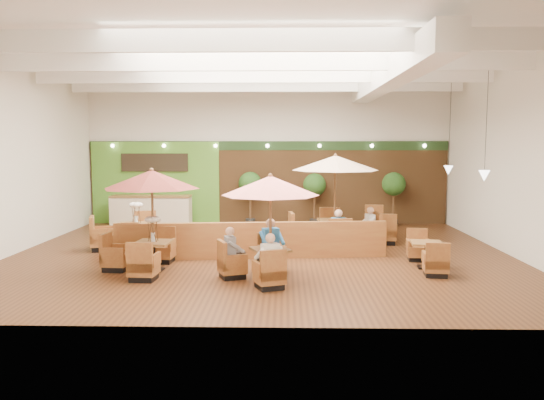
{
  "coord_description": "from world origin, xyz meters",
  "views": [
    {
      "loc": [
        0.66,
        -14.73,
        3.1
      ],
      "look_at": [
        0.3,
        0.5,
        1.5
      ],
      "focal_mm": 35.0,
      "sensor_mm": 36.0,
      "label": 1
    }
  ],
  "objects_px": {
    "booth_divider": "(256,240)",
    "topiary_1": "(314,187)",
    "topiary_0": "(250,186)",
    "diner_3": "(338,227)",
    "diner_0": "(269,255)",
    "table_1": "(268,203)",
    "table_4": "(426,255)",
    "service_counter": "(151,211)",
    "diner_2": "(232,247)",
    "table_3": "(128,235)",
    "table_2": "(335,184)",
    "diner_4": "(369,222)",
    "table_0": "(150,198)",
    "topiary_2": "(394,186)",
    "table_5": "(379,227)",
    "diner_1": "(271,239)"
  },
  "relations": [
    {
      "from": "topiary_2",
      "to": "diner_1",
      "type": "relative_size",
      "value": 2.54
    },
    {
      "from": "diner_1",
      "to": "table_0",
      "type": "bearing_deg",
      "value": -18.43
    },
    {
      "from": "service_counter",
      "to": "diner_3",
      "type": "relative_size",
      "value": 3.72
    },
    {
      "from": "topiary_1",
      "to": "diner_0",
      "type": "xyz_separation_m",
      "value": [
        -1.46,
        -8.85,
        -0.76
      ]
    },
    {
      "from": "topiary_0",
      "to": "diner_2",
      "type": "distance_m",
      "value": 8.0
    },
    {
      "from": "table_4",
      "to": "topiary_1",
      "type": "relative_size",
      "value": 1.14
    },
    {
      "from": "table_2",
      "to": "diner_3",
      "type": "bearing_deg",
      "value": -97.52
    },
    {
      "from": "topiary_1",
      "to": "diner_0",
      "type": "distance_m",
      "value": 9.0
    },
    {
      "from": "booth_divider",
      "to": "table_3",
      "type": "height_order",
      "value": "table_3"
    },
    {
      "from": "table_1",
      "to": "table_2",
      "type": "xyz_separation_m",
      "value": [
        1.91,
        3.96,
        0.14
      ]
    },
    {
      "from": "service_counter",
      "to": "diner_3",
      "type": "height_order",
      "value": "diner_3"
    },
    {
      "from": "diner_4",
      "to": "diner_3",
      "type": "bearing_deg",
      "value": 125.83
    },
    {
      "from": "table_0",
      "to": "diner_4",
      "type": "bearing_deg",
      "value": 33.93
    },
    {
      "from": "table_3",
      "to": "topiary_2",
      "type": "relative_size",
      "value": 1.39
    },
    {
      "from": "service_counter",
      "to": "diner_2",
      "type": "relative_size",
      "value": 4.03
    },
    {
      "from": "table_1",
      "to": "diner_4",
      "type": "relative_size",
      "value": 3.36
    },
    {
      "from": "topiary_2",
      "to": "table_0",
      "type": "bearing_deg",
      "value": -135.4
    },
    {
      "from": "table_3",
      "to": "table_4",
      "type": "height_order",
      "value": "table_3"
    },
    {
      "from": "service_counter",
      "to": "table_4",
      "type": "bearing_deg",
      "value": -37.56
    },
    {
      "from": "diner_0",
      "to": "diner_4",
      "type": "height_order",
      "value": "diner_0"
    },
    {
      "from": "table_1",
      "to": "table_4",
      "type": "xyz_separation_m",
      "value": [
        3.95,
        1.12,
        -1.45
      ]
    },
    {
      "from": "topiary_0",
      "to": "diner_4",
      "type": "relative_size",
      "value": 2.74
    },
    {
      "from": "booth_divider",
      "to": "topiary_1",
      "type": "distance_m",
      "value": 6.19
    },
    {
      "from": "service_counter",
      "to": "topiary_1",
      "type": "distance_m",
      "value": 6.27
    },
    {
      "from": "table_5",
      "to": "diner_1",
      "type": "bearing_deg",
      "value": -123.0
    },
    {
      "from": "booth_divider",
      "to": "topiary_0",
      "type": "bearing_deg",
      "value": 89.65
    },
    {
      "from": "table_1",
      "to": "diner_0",
      "type": "relative_size",
      "value": 3.35
    },
    {
      "from": "diner_0",
      "to": "diner_1",
      "type": "bearing_deg",
      "value": 62.65
    },
    {
      "from": "topiary_0",
      "to": "diner_3",
      "type": "height_order",
      "value": "topiary_0"
    },
    {
      "from": "topiary_1",
      "to": "diner_2",
      "type": "height_order",
      "value": "topiary_1"
    },
    {
      "from": "table_2",
      "to": "topiary_2",
      "type": "relative_size",
      "value": 1.38
    },
    {
      "from": "topiary_0",
      "to": "topiary_2",
      "type": "height_order",
      "value": "topiary_0"
    },
    {
      "from": "table_3",
      "to": "diner_2",
      "type": "distance_m",
      "value": 4.6
    },
    {
      "from": "booth_divider",
      "to": "diner_4",
      "type": "distance_m",
      "value": 3.81
    },
    {
      "from": "booth_divider",
      "to": "diner_2",
      "type": "distance_m",
      "value": 2.21
    },
    {
      "from": "topiary_2",
      "to": "diner_1",
      "type": "height_order",
      "value": "topiary_2"
    },
    {
      "from": "service_counter",
      "to": "diner_0",
      "type": "relative_size",
      "value": 3.96
    },
    {
      "from": "diner_0",
      "to": "table_3",
      "type": "bearing_deg",
      "value": 109.53
    },
    {
      "from": "table_4",
      "to": "diner_3",
      "type": "distance_m",
      "value": 2.76
    },
    {
      "from": "table_5",
      "to": "diner_4",
      "type": "distance_m",
      "value": 1.53
    },
    {
      "from": "topiary_0",
      "to": "diner_1",
      "type": "xyz_separation_m",
      "value": [
        0.98,
        -7.06,
        -0.78
      ]
    },
    {
      "from": "table_0",
      "to": "topiary_2",
      "type": "relative_size",
      "value": 1.23
    },
    {
      "from": "topiary_0",
      "to": "diner_4",
      "type": "bearing_deg",
      "value": -45.89
    },
    {
      "from": "table_3",
      "to": "diner_1",
      "type": "xyz_separation_m",
      "value": [
        4.27,
        -2.21,
        0.3
      ]
    },
    {
      "from": "table_1",
      "to": "diner_3",
      "type": "height_order",
      "value": "table_1"
    },
    {
      "from": "diner_2",
      "to": "table_0",
      "type": "bearing_deg",
      "value": -125.93
    },
    {
      "from": "table_4",
      "to": "diner_2",
      "type": "xyz_separation_m",
      "value": [
        -4.78,
        -1.12,
        0.42
      ]
    },
    {
      "from": "topiary_1",
      "to": "diner_4",
      "type": "relative_size",
      "value": 2.66
    },
    {
      "from": "table_4",
      "to": "diner_2",
      "type": "relative_size",
      "value": 3.08
    },
    {
      "from": "table_2",
      "to": "diner_2",
      "type": "xyz_separation_m",
      "value": [
        -2.74,
        -3.96,
        -1.17
      ]
    }
  ]
}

